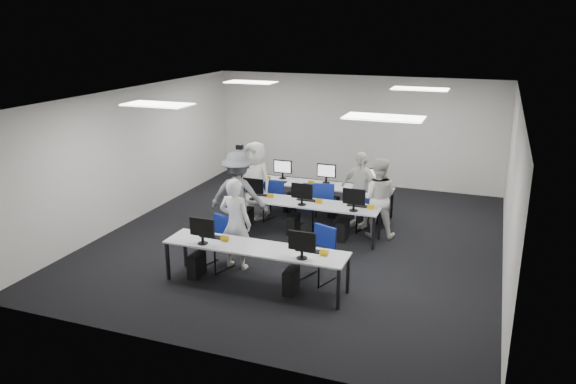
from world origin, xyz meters
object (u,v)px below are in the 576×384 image
(desk_front, at_px, (255,250))
(chair_2, at_px, (263,207))
(chair_4, at_px, (368,220))
(chair_7, at_px, (371,217))
(chair_3, at_px, (308,214))
(chair_6, at_px, (324,210))
(student_2, at_px, (255,180))
(student_3, at_px, (360,190))
(chair_5, at_px, (277,204))
(student_0, at_px, (235,224))
(desk_mid, at_px, (305,205))
(chair_0, at_px, (217,252))
(chair_1, at_px, (318,264))
(student_1, at_px, (377,198))
(photographer, at_px, (238,195))

(desk_front, relative_size, chair_2, 3.85)
(chair_4, relative_size, chair_7, 0.92)
(chair_3, relative_size, chair_6, 0.95)
(student_2, xyz_separation_m, student_3, (2.39, 0.25, -0.05))
(chair_3, relative_size, chair_7, 1.03)
(chair_5, relative_size, student_0, 0.53)
(chair_2, bearing_deg, desk_front, -54.61)
(chair_5, relative_size, student_3, 0.54)
(desk_mid, xyz_separation_m, chair_5, (-1.00, 0.92, -0.39))
(chair_7, bearing_deg, chair_0, -133.14)
(desk_mid, height_order, student_0, student_0)
(desk_front, distance_m, chair_2, 3.52)
(chair_2, distance_m, chair_4, 2.46)
(chair_3, height_order, chair_7, chair_3)
(chair_2, height_order, student_2, student_2)
(chair_6, xyz_separation_m, student_0, (-0.84, -2.84, 0.54))
(chair_5, relative_size, student_2, 0.51)
(chair_3, bearing_deg, chair_1, -62.83)
(student_0, relative_size, student_1, 1.00)
(chair_7, distance_m, student_1, 0.70)
(student_0, bearing_deg, chair_4, -121.60)
(desk_front, height_order, chair_2, chair_2)
(chair_4, height_order, student_0, student_0)
(photographer, bearing_deg, student_1, -166.09)
(chair_2, height_order, chair_5, chair_5)
(desk_mid, distance_m, chair_1, 2.23)
(chair_4, height_order, student_2, student_2)
(chair_2, xyz_separation_m, student_3, (2.21, 0.27, 0.59))
(chair_1, distance_m, student_1, 2.57)
(chair_5, xyz_separation_m, chair_7, (2.26, -0.09, 0.00))
(chair_5, bearing_deg, student_2, -161.25)
(chair_7, bearing_deg, chair_4, -107.04)
(chair_1, height_order, chair_4, chair_1)
(chair_2, xyz_separation_m, chair_3, (1.17, -0.18, 0.03))
(student_3, relative_size, photographer, 0.92)
(chair_4, bearing_deg, chair_3, -171.53)
(photographer, bearing_deg, chair_4, -160.70)
(desk_mid, bearing_deg, chair_4, 28.55)
(chair_7, relative_size, student_0, 0.54)
(chair_1, height_order, student_0, student_0)
(chair_0, height_order, chair_3, chair_0)
(chair_1, height_order, chair_2, chair_1)
(student_0, height_order, student_3, student_0)
(desk_front, bearing_deg, student_2, 113.49)
(chair_5, bearing_deg, chair_4, -16.51)
(student_0, bearing_deg, chair_2, -73.89)
(chair_2, xyz_separation_m, photographer, (-0.01, -1.26, 0.66))
(student_0, bearing_deg, student_1, -126.81)
(chair_2, relative_size, student_0, 0.49)
(chair_7, bearing_deg, student_0, -130.14)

